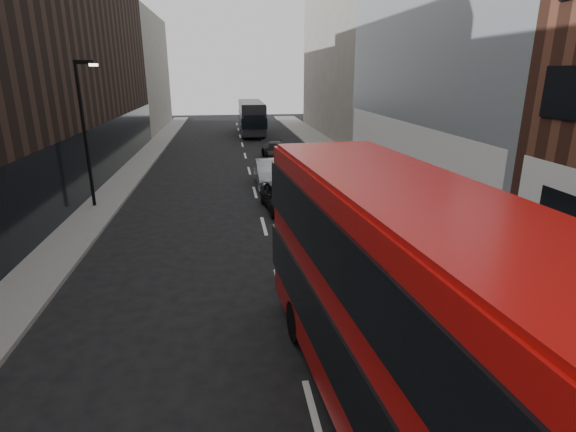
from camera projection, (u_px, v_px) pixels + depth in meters
name	position (u px, v px, depth m)	size (l,w,h in m)	color
sidewalk_right	(357.00, 170.00, 31.52)	(3.00, 80.00, 0.15)	slate
sidewalk_left	(128.00, 176.00, 29.50)	(2.00, 80.00, 0.15)	slate
building_modern_block	(453.00, 11.00, 25.26)	(5.03, 22.00, 20.00)	#949A9D
building_victorian	(346.00, 42.00, 47.01)	(6.50, 24.00, 21.00)	slate
building_left_mid	(80.00, 66.00, 31.64)	(5.00, 24.00, 14.00)	black
building_left_far	(137.00, 73.00, 52.55)	(5.00, 20.00, 13.00)	slate
street_lamp	(85.00, 125.00, 21.62)	(1.06, 0.22, 7.00)	black
red_bus	(419.00, 318.00, 7.56)	(3.78, 12.05, 4.80)	#B90D0B
grey_bus	(251.00, 117.00, 49.53)	(2.64, 10.99, 3.54)	black
car_a	(281.00, 196.00, 22.40)	(1.68, 4.18, 1.42)	black
car_b	(270.00, 173.00, 27.17)	(1.65, 4.74, 1.56)	gray
car_c	(276.00, 151.00, 35.46)	(1.86, 4.57, 1.33)	black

